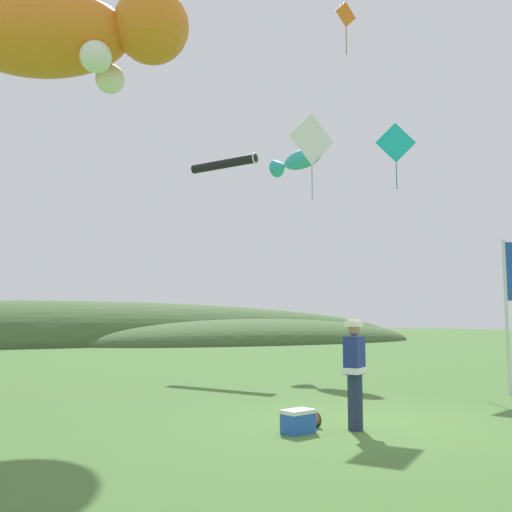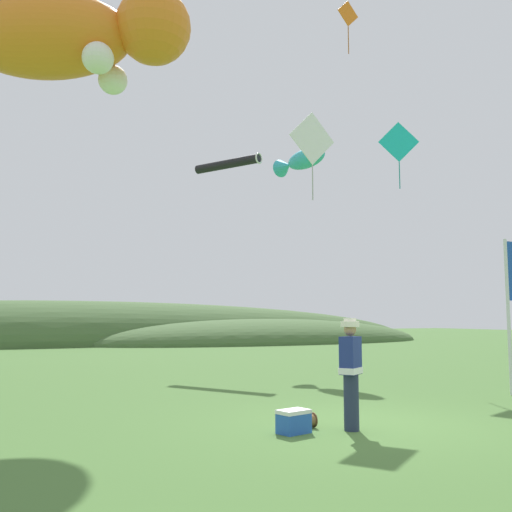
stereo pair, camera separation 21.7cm
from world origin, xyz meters
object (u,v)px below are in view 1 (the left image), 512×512
object	(u,v)px
kite_giant_cat	(66,35)
kite_diamond_orange	(346,15)
kite_fish_windsock	(298,161)
kite_tube_streamer	(224,164)
picnic_cooler	(298,421)
kite_spool	(313,420)
festival_banner_pole	(510,293)
kite_diamond_white	(312,139)
festival_attendant	(355,370)
kite_diamond_teal	(396,143)

from	to	relation	value
kite_giant_cat	kite_diamond_orange	size ratio (longest dim) A/B	5.24
kite_fish_windsock	kite_tube_streamer	bearing A→B (deg)	147.12
picnic_cooler	kite_giant_cat	world-z (taller)	kite_giant_cat
kite_spool	festival_banner_pole	bearing A→B (deg)	10.53
kite_giant_cat	kite_diamond_white	world-z (taller)	kite_giant_cat
kite_spool	kite_fish_windsock	bearing A→B (deg)	59.09
festival_attendant	picnic_cooler	xyz separation A→B (m)	(-0.93, 0.24, -0.77)
kite_tube_streamer	festival_attendant	bearing A→B (deg)	-105.19
festival_attendant	picnic_cooler	world-z (taller)	festival_attendant
kite_diamond_white	kite_diamond_orange	bearing A→B (deg)	37.35
kite_giant_cat	kite_diamond_orange	distance (m)	8.76
picnic_cooler	kite_fish_windsock	xyz separation A→B (m)	(6.84, 10.93, 7.74)
picnic_cooler	kite_diamond_orange	distance (m)	13.86
kite_fish_windsock	picnic_cooler	bearing A→B (deg)	-122.03
kite_fish_windsock	kite_diamond_orange	size ratio (longest dim) A/B	1.63
picnic_cooler	kite_diamond_white	xyz separation A→B (m)	(2.96, 4.03, 6.08)
picnic_cooler	festival_banner_pole	distance (m)	7.33
kite_diamond_white	kite_diamond_orange	size ratio (longest dim) A/B	1.30
picnic_cooler	kite_tube_streamer	size ratio (longest dim) A/B	0.19
kite_spool	kite_diamond_orange	distance (m)	13.61
picnic_cooler	festival_banner_pole	bearing A→B (deg)	11.99
festival_banner_pole	kite_diamond_teal	xyz separation A→B (m)	(0.98, 4.92, 5.15)
kite_diamond_white	kite_giant_cat	bearing A→B (deg)	131.39
picnic_cooler	festival_banner_pole	size ratio (longest dim) A/B	0.15
kite_diamond_orange	kite_diamond_white	bearing A→B (deg)	-142.65
kite_spool	picnic_cooler	size ratio (longest dim) A/B	0.44
kite_diamond_white	festival_banner_pole	bearing A→B (deg)	-33.56
festival_banner_pole	kite_diamond_white	distance (m)	6.07
festival_banner_pole	kite_diamond_orange	xyz separation A→B (m)	(-1.19, 4.63, 8.91)
kite_giant_cat	kite_fish_windsock	xyz separation A→B (m)	(9.04, 1.05, -2.56)
kite_diamond_orange	festival_attendant	bearing A→B (deg)	-126.79
festival_banner_pole	kite_diamond_white	size ratio (longest dim) A/B	1.59
kite_diamond_orange	kite_fish_windsock	bearing A→B (deg)	76.27
kite_spool	kite_tube_streamer	distance (m)	15.02
kite_spool	kite_fish_windsock	size ratio (longest dim) A/B	0.08
kite_fish_windsock	kite_diamond_white	xyz separation A→B (m)	(-3.88, -6.90, -1.66)
festival_attendant	kite_giant_cat	world-z (taller)	kite_giant_cat
kite_tube_streamer	kite_spool	bearing A→B (deg)	-107.81
festival_attendant	kite_diamond_orange	xyz separation A→B (m)	(4.73, 6.32, 10.32)
kite_giant_cat	kite_fish_windsock	size ratio (longest dim) A/B	3.20
picnic_cooler	kite_fish_windsock	size ratio (longest dim) A/B	0.19
festival_attendant	kite_tube_streamer	size ratio (longest dim) A/B	0.61
kite_giant_cat	kite_diamond_white	size ratio (longest dim) A/B	4.03
kite_spool	picnic_cooler	xyz separation A→B (m)	(-0.45, -0.27, 0.06)
festival_banner_pole	kite_diamond_orange	world-z (taller)	kite_diamond_orange
kite_spool	kite_diamond_white	xyz separation A→B (m)	(2.51, 3.76, 6.15)
kite_tube_streamer	kite_fish_windsock	bearing A→B (deg)	-32.88
festival_attendant	kite_tube_streamer	distance (m)	14.91
festival_banner_pole	kite_diamond_white	world-z (taller)	kite_diamond_white
kite_diamond_teal	festival_banner_pole	bearing A→B (deg)	-101.28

